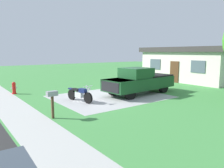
{
  "coord_description": "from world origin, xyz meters",
  "views": [
    {
      "loc": [
        11.52,
        -8.46,
        2.99
      ],
      "look_at": [
        0.27,
        -0.05,
        0.9
      ],
      "focal_mm": 34.46,
      "sensor_mm": 36.0,
      "label": 1
    }
  ],
  "objects_px": {
    "pickup_truck": "(140,81)",
    "mailbox": "(52,97)",
    "motorcycle": "(80,94)",
    "fire_hydrant": "(14,88)",
    "neighbor_house": "(190,64)"
  },
  "relations": [
    {
      "from": "motorcycle",
      "to": "neighbor_house",
      "type": "xyz_separation_m",
      "value": [
        -1.86,
        14.09,
        1.32
      ]
    },
    {
      "from": "pickup_truck",
      "to": "mailbox",
      "type": "height_order",
      "value": "pickup_truck"
    },
    {
      "from": "pickup_truck",
      "to": "mailbox",
      "type": "distance_m",
      "value": 7.49
    },
    {
      "from": "pickup_truck",
      "to": "mailbox",
      "type": "bearing_deg",
      "value": -75.89
    },
    {
      "from": "pickup_truck",
      "to": "mailbox",
      "type": "xyz_separation_m",
      "value": [
        1.83,
        -7.27,
        0.03
      ]
    },
    {
      "from": "pickup_truck",
      "to": "motorcycle",
      "type": "bearing_deg",
      "value": -95.18
    },
    {
      "from": "neighbor_house",
      "to": "mailbox",
      "type": "bearing_deg",
      "value": -76.17
    },
    {
      "from": "fire_hydrant",
      "to": "neighbor_house",
      "type": "xyz_separation_m",
      "value": [
        3.15,
        16.71,
        1.36
      ]
    },
    {
      "from": "motorcycle",
      "to": "pickup_truck",
      "type": "xyz_separation_m",
      "value": [
        0.42,
        4.67,
        0.48
      ]
    },
    {
      "from": "pickup_truck",
      "to": "neighbor_house",
      "type": "distance_m",
      "value": 9.72
    },
    {
      "from": "motorcycle",
      "to": "neighbor_house",
      "type": "bearing_deg",
      "value": 97.51
    },
    {
      "from": "pickup_truck",
      "to": "fire_hydrant",
      "type": "relative_size",
      "value": 6.6
    },
    {
      "from": "pickup_truck",
      "to": "mailbox",
      "type": "relative_size",
      "value": 4.56
    },
    {
      "from": "neighbor_house",
      "to": "motorcycle",
      "type": "bearing_deg",
      "value": -82.49
    },
    {
      "from": "pickup_truck",
      "to": "neighbor_house",
      "type": "height_order",
      "value": "neighbor_house"
    }
  ]
}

